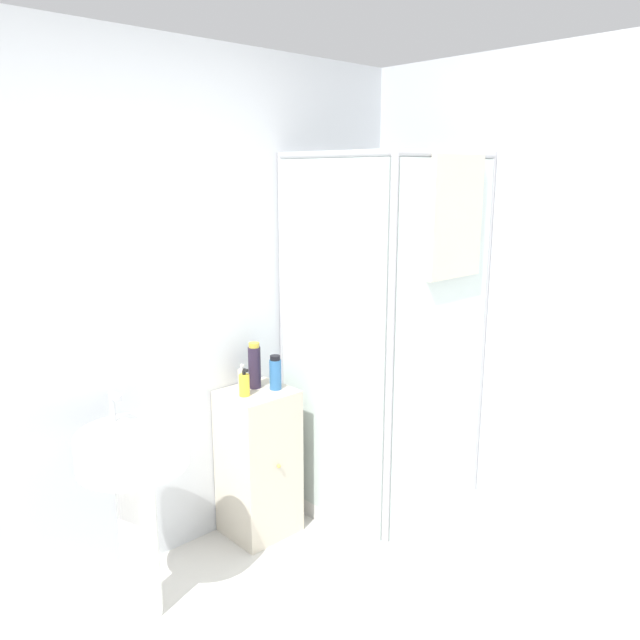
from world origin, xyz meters
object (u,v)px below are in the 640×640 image
(soap_dispenser, at_px, (244,385))
(shampoo_bottle_tall_black, at_px, (255,366))
(sink, at_px, (135,484))
(shampoo_bottle_blue, at_px, (275,373))
(lotion_bottle_white, at_px, (242,379))

(soap_dispenser, bearing_deg, shampoo_bottle_tall_black, 29.16)
(soap_dispenser, xyz_separation_m, shampoo_bottle_tall_black, (0.11, 0.06, 0.06))
(sink, bearing_deg, shampoo_bottle_blue, 8.76)
(sink, bearing_deg, soap_dispenser, 13.30)
(shampoo_bottle_blue, bearing_deg, sink, -171.24)
(shampoo_bottle_blue, relative_size, lotion_bottle_white, 1.32)
(sink, height_order, shampoo_bottle_blue, sink)
(sink, height_order, lotion_bottle_white, sink)
(sink, bearing_deg, lotion_bottle_white, 18.90)
(shampoo_bottle_tall_black, relative_size, shampoo_bottle_blue, 1.34)
(lotion_bottle_white, bearing_deg, sink, -161.10)
(lotion_bottle_white, bearing_deg, shampoo_bottle_tall_black, -23.15)
(sink, height_order, soap_dispenser, sink)
(sink, relative_size, shampoo_bottle_blue, 5.45)
(shampoo_bottle_tall_black, distance_m, lotion_bottle_white, 0.09)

